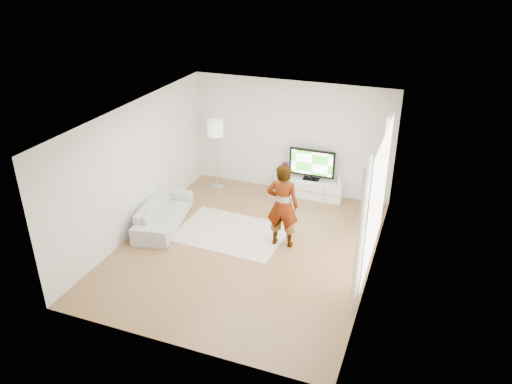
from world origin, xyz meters
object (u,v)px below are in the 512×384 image
at_px(floor_lamp, 215,131).
at_px(television, 312,164).
at_px(media_console, 310,188).
at_px(sofa, 163,213).
at_px(rug, 231,232).
at_px(player, 283,205).

bearing_deg(floor_lamp, television, 8.08).
height_order(media_console, sofa, sofa).
xyz_separation_m(rug, sofa, (-1.53, -0.21, 0.29)).
xyz_separation_m(television, player, (0.03, -2.40, 0.04)).
bearing_deg(sofa, floor_lamp, -18.59).
height_order(television, player, player).
bearing_deg(rug, floor_lamp, 121.75).
xyz_separation_m(player, sofa, (-2.70, -0.16, -0.62)).
height_order(media_console, rug, media_console).
relative_size(television, floor_lamp, 0.63).
bearing_deg(player, rug, -6.24).
bearing_deg(rug, television, 64.00).
bearing_deg(rug, player, -2.59).
bearing_deg(sofa, television, -57.52).
distance_m(television, rug, 2.75).
distance_m(rug, floor_lamp, 2.80).
relative_size(media_console, television, 1.43).
bearing_deg(media_console, television, 90.00).
distance_m(media_console, rug, 2.59).
relative_size(television, rug, 0.49).
height_order(player, floor_lamp, player).
xyz_separation_m(media_console, player, (0.03, -2.37, 0.69)).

